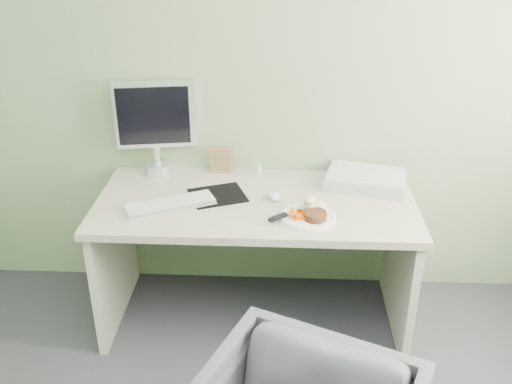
{
  "coord_description": "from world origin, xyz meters",
  "views": [
    {
      "loc": [
        0.12,
        -0.91,
        2.05
      ],
      "look_at": [
        0.01,
        1.5,
        0.84
      ],
      "focal_mm": 40.0,
      "sensor_mm": 36.0,
      "label": 1
    }
  ],
  "objects_px": {
    "plate": "(308,216)",
    "scanner": "(365,180)",
    "monitor": "(155,123)",
    "desk": "(256,231)"
  },
  "relations": [
    {
      "from": "desk",
      "to": "plate",
      "type": "distance_m",
      "value": 0.36
    },
    {
      "from": "monitor",
      "to": "desk",
      "type": "bearing_deg",
      "value": -38.98
    },
    {
      "from": "desk",
      "to": "plate",
      "type": "relative_size",
      "value": 6.05
    },
    {
      "from": "desk",
      "to": "scanner",
      "type": "relative_size",
      "value": 3.92
    },
    {
      "from": "desk",
      "to": "plate",
      "type": "xyz_separation_m",
      "value": [
        0.26,
        -0.17,
        0.19
      ]
    },
    {
      "from": "scanner",
      "to": "monitor",
      "type": "bearing_deg",
      "value": -171.67
    },
    {
      "from": "desk",
      "to": "monitor",
      "type": "distance_m",
      "value": 0.79
    },
    {
      "from": "desk",
      "to": "plate",
      "type": "bearing_deg",
      "value": -33.55
    },
    {
      "from": "scanner",
      "to": "monitor",
      "type": "distance_m",
      "value": 1.16
    },
    {
      "from": "plate",
      "to": "scanner",
      "type": "xyz_separation_m",
      "value": [
        0.31,
        0.36,
        0.02
      ]
    }
  ]
}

